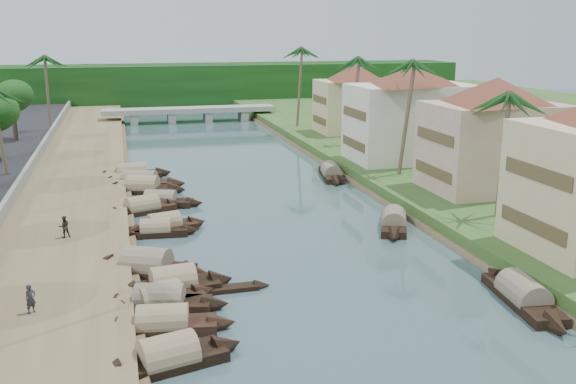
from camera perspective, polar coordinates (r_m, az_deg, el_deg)
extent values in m
plane|color=#3B5358|center=(39.15, 2.86, -7.97)|extent=(220.00, 220.00, 0.00)
cube|color=brown|center=(56.62, -19.20, -1.31)|extent=(10.00, 180.00, 0.80)
cube|color=#2E5220|center=(63.85, 13.82, 0.96)|extent=(16.00, 180.00, 1.20)
cube|color=gray|center=(56.91, -23.48, -0.64)|extent=(0.40, 180.00, 1.10)
cube|color=#11330E|center=(130.46, -9.89, 9.24)|extent=(120.00, 4.00, 8.00)
cube|color=#11330E|center=(135.42, -10.08, 9.41)|extent=(120.00, 4.00, 8.00)
cube|color=#11330E|center=(140.39, -10.26, 9.56)|extent=(120.00, 4.00, 8.00)
cube|color=gray|center=(107.87, -8.76, 7.23)|extent=(28.00, 4.00, 0.80)
cube|color=gray|center=(107.46, -13.54, 6.38)|extent=(1.20, 3.50, 1.80)
cube|color=gray|center=(107.74, -10.34, 6.56)|extent=(1.20, 3.50, 1.80)
cube|color=gray|center=(108.35, -7.15, 6.73)|extent=(1.20, 3.50, 1.80)
cube|color=gray|center=(109.29, -4.01, 6.86)|extent=(1.20, 3.50, 1.80)
cube|color=brown|center=(42.05, 20.88, -2.72)|extent=(0.10, 6.40, 0.90)
cube|color=brown|center=(41.28, 21.26, 1.54)|extent=(0.10, 6.40, 0.90)
cube|color=#D0AF93|center=(58.44, 17.71, 3.85)|extent=(11.00, 8.00, 7.50)
pyramid|color=brown|center=(57.83, 18.07, 8.58)|extent=(14.11, 14.11, 2.20)
cube|color=brown|center=(56.06, 12.75, 1.81)|extent=(0.10, 6.40, 0.90)
cube|color=brown|center=(55.51, 12.92, 4.83)|extent=(0.10, 6.40, 0.90)
cube|color=silver|center=(70.04, 10.94, 6.09)|extent=(13.00, 8.00, 8.00)
pyramid|color=brown|center=(69.52, 11.14, 10.25)|extent=(15.59, 15.59, 2.20)
cube|color=brown|center=(67.80, 5.85, 4.30)|extent=(0.10, 6.40, 0.90)
cube|color=brown|center=(67.33, 5.91, 6.98)|extent=(0.10, 6.40, 0.90)
cube|color=#C8BF86|center=(88.76, 5.95, 7.60)|extent=(10.00, 7.00, 7.00)
pyramid|color=brown|center=(88.35, 6.03, 10.57)|extent=(12.62, 12.62, 2.20)
cube|color=brown|center=(87.34, 2.80, 6.40)|extent=(0.10, 5.60, 0.90)
cube|color=brown|center=(87.00, 2.82, 8.22)|extent=(0.10, 5.60, 0.90)
cube|color=black|center=(30.36, -10.57, -14.71)|extent=(5.56, 3.14, 0.70)
cone|color=black|center=(31.23, -5.36, -13.49)|extent=(1.91, 2.02, 1.85)
cone|color=black|center=(29.68, -16.11, -15.61)|extent=(1.91, 2.02, 1.85)
cylinder|color=#91795C|center=(30.18, -10.60, -14.08)|extent=(4.38, 2.90, 1.95)
cube|color=black|center=(33.57, -11.04, -11.78)|extent=(5.57, 2.44, 0.70)
cone|color=black|center=(33.40, -5.83, -11.57)|extent=(1.75, 1.72, 1.69)
cone|color=black|center=(33.93, -16.19, -11.66)|extent=(1.75, 1.72, 1.69)
cylinder|color=#91795C|center=(33.41, -11.07, -11.20)|extent=(4.32, 2.32, 1.75)
cube|color=black|center=(36.04, -11.30, -9.92)|extent=(5.78, 3.09, 0.70)
cone|color=black|center=(35.55, -6.39, -9.93)|extent=(1.93, 1.93, 1.76)
cone|color=black|center=(36.72, -16.06, -9.61)|extent=(1.93, 1.93, 1.76)
cylinder|color=gray|center=(35.89, -11.33, -9.36)|extent=(4.53, 2.83, 1.83)
cube|color=black|center=(36.33, -11.32, -9.72)|extent=(5.13, 3.11, 0.70)
cone|color=black|center=(37.27, -7.44, -8.79)|extent=(1.81, 1.85, 1.64)
cone|color=black|center=(35.50, -15.42, -10.41)|extent=(1.81, 1.85, 1.64)
cylinder|color=#91795C|center=(36.18, -11.35, -9.17)|extent=(4.07, 2.80, 1.71)
cube|color=black|center=(38.13, -10.14, -8.48)|extent=(5.45, 2.63, 0.70)
cone|color=black|center=(38.71, -5.88, -7.85)|extent=(1.76, 1.99, 1.99)
cone|color=black|center=(37.71, -14.53, -8.86)|extent=(1.76, 1.99, 1.99)
cylinder|color=#91795C|center=(37.99, -10.16, -7.95)|extent=(4.23, 2.56, 2.10)
cube|color=black|center=(41.29, -12.41, -6.80)|extent=(6.22, 4.64, 0.70)
cone|color=black|center=(40.00, -8.13, -7.17)|extent=(2.42, 2.49, 2.09)
cone|color=black|center=(42.73, -16.42, -6.22)|extent=(2.42, 2.49, 2.09)
cylinder|color=gray|center=(41.16, -12.44, -6.31)|extent=(5.03, 4.06, 2.20)
cube|color=black|center=(48.41, -11.67, -3.61)|extent=(4.75, 1.91, 0.70)
cone|color=black|center=(48.31, -8.62, -3.41)|extent=(1.45, 1.44, 1.46)
cone|color=black|center=(48.60, -14.70, -3.62)|extent=(1.45, 1.44, 1.46)
cylinder|color=#91795C|center=(48.30, -11.69, -3.18)|extent=(3.67, 1.86, 1.52)
cube|color=black|center=(49.24, -10.92, -3.27)|extent=(5.18, 3.08, 0.70)
cone|color=black|center=(50.13, -8.02, -2.74)|extent=(1.82, 1.96, 1.78)
cone|color=black|center=(48.44, -13.93, -3.63)|extent=(1.82, 1.96, 1.78)
cylinder|color=#91795C|center=(49.13, -10.94, -2.85)|extent=(4.09, 2.83, 1.89)
cube|color=black|center=(56.55, -11.25, -1.01)|extent=(5.70, 3.37, 0.70)
cone|color=black|center=(55.77, -8.25, -1.01)|extent=(1.96, 1.90, 1.64)
cone|color=black|center=(57.44, -14.17, -0.85)|extent=(1.96, 1.90, 1.64)
cylinder|color=gray|center=(56.45, -11.26, -0.64)|extent=(4.51, 3.00, 1.70)
cube|color=black|center=(54.57, -12.81, -1.64)|extent=(5.74, 3.53, 0.70)
cone|color=black|center=(55.68, -9.93, -1.10)|extent=(2.03, 2.05, 1.78)
cone|color=black|center=(53.57, -15.82, -2.04)|extent=(2.03, 2.05, 1.78)
cylinder|color=#91795C|center=(54.47, -12.83, -1.26)|extent=(4.55, 3.16, 1.86)
cube|color=black|center=(61.61, -12.77, 0.16)|extent=(6.32, 3.87, 0.70)
cone|color=black|center=(60.72, -9.77, 0.18)|extent=(2.24, 2.31, 2.03)
cone|color=black|center=(62.63, -15.68, 0.29)|extent=(2.24, 2.31, 2.03)
cylinder|color=#91795C|center=(61.52, -12.78, 0.51)|extent=(5.01, 3.49, 2.13)
cube|color=black|center=(64.23, -13.04, 0.72)|extent=(7.04, 4.11, 0.70)
cone|color=black|center=(63.13, -9.79, 0.72)|extent=(2.39, 2.26, 1.92)
cone|color=black|center=(65.49, -16.18, 0.85)|extent=(2.39, 2.26, 1.92)
cylinder|color=gray|center=(64.14, -13.06, 1.05)|extent=(5.55, 3.63, 1.97)
cube|color=black|center=(67.89, -13.74, 1.39)|extent=(6.13, 2.31, 0.70)
cone|color=black|center=(68.18, -10.94, 1.67)|extent=(1.84, 1.86, 1.96)
cone|color=black|center=(67.73, -16.57, 1.25)|extent=(1.84, 1.86, 1.96)
cylinder|color=#91795C|center=(67.81, -13.76, 1.71)|extent=(4.72, 2.30, 2.04)
cube|color=black|center=(38.40, 20.12, -9.00)|extent=(2.73, 6.88, 0.70)
cone|color=black|center=(41.44, 17.79, -6.97)|extent=(1.94, 2.09, 1.93)
cone|color=black|center=(35.43, 22.90, -11.12)|extent=(1.94, 2.09, 1.93)
cylinder|color=gray|center=(38.26, 20.17, -8.47)|extent=(2.60, 5.32, 1.98)
cube|color=black|center=(50.02, 9.38, -2.93)|extent=(4.02, 6.07, 0.70)
cone|color=black|center=(53.09, 9.37, -1.83)|extent=(2.19, 2.20, 1.85)
cone|color=black|center=(46.91, 9.39, -3.98)|extent=(2.19, 2.20, 1.85)
cylinder|color=gray|center=(49.91, 9.39, -2.51)|extent=(3.54, 4.84, 1.92)
cube|color=black|center=(66.28, 3.88, 1.47)|extent=(2.94, 6.67, 0.70)
cone|color=black|center=(69.73, 3.45, 2.18)|extent=(1.95, 2.09, 1.87)
cone|color=black|center=(62.82, 4.36, 0.82)|extent=(1.95, 2.09, 1.87)
cylinder|color=gray|center=(66.20, 3.89, 1.79)|extent=(2.75, 5.18, 1.92)
cube|color=black|center=(37.88, -5.64, -8.64)|extent=(4.00, 0.97, 0.35)
cone|color=black|center=(38.30, -2.31, -8.32)|extent=(1.01, 0.91, 0.89)
cone|color=black|center=(37.59, -9.04, -8.94)|extent=(1.01, 0.91, 0.89)
cube|color=black|center=(55.35, -13.40, -1.56)|extent=(4.40, 1.85, 0.35)
cone|color=black|center=(55.98, -11.01, -1.26)|extent=(1.25, 1.09, 0.86)
cone|color=black|center=(54.82, -15.85, -1.87)|extent=(1.25, 1.09, 0.86)
cylinder|color=brown|center=(49.84, 18.51, 3.07)|extent=(0.61, 0.36, 9.16)
sphere|color=#164419|center=(49.24, 18.91, 8.09)|extent=(3.20, 3.20, 3.20)
cylinder|color=brown|center=(62.32, 10.23, 6.45)|extent=(1.50, 0.36, 10.79)
sphere|color=#164419|center=(61.86, 10.45, 11.22)|extent=(3.20, 3.20, 3.20)
cylinder|color=brown|center=(78.46, 5.63, 8.01)|extent=(1.58, 0.36, 10.39)
sphere|color=#164419|center=(78.09, 5.72, 11.66)|extent=(3.20, 3.20, 3.20)
cylinder|color=brown|center=(66.11, -24.15, 4.87)|extent=(0.98, 0.36, 8.14)
cylinder|color=brown|center=(93.61, 0.91, 9.30)|extent=(1.06, 0.36, 11.17)
sphere|color=#164419|center=(93.31, 0.93, 12.58)|extent=(3.20, 3.20, 3.20)
cylinder|color=brown|center=(94.12, -20.60, 8.19)|extent=(0.44, 0.36, 9.99)
sphere|color=#164419|center=(93.82, -20.85, 11.10)|extent=(3.20, 3.20, 3.20)
cylinder|color=#493829|center=(87.84, -23.13, 5.48)|extent=(0.60, 0.60, 3.66)
ellipsoid|color=#11330E|center=(87.45, -23.35, 7.75)|extent=(4.61, 4.61, 3.79)
cylinder|color=#493829|center=(73.88, 13.91, 4.47)|extent=(0.60, 0.60, 3.32)
ellipsoid|color=#11330E|center=(73.44, 14.05, 6.91)|extent=(4.79, 4.79, 3.93)
imported|color=#28272F|center=(35.34, -21.91, -8.81)|extent=(0.66, 0.63, 1.52)
imported|color=#312922|center=(47.01, -19.27, -2.92)|extent=(0.87, 0.76, 1.54)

